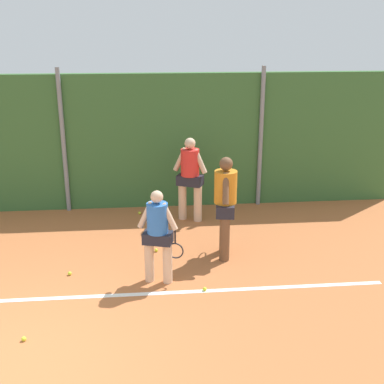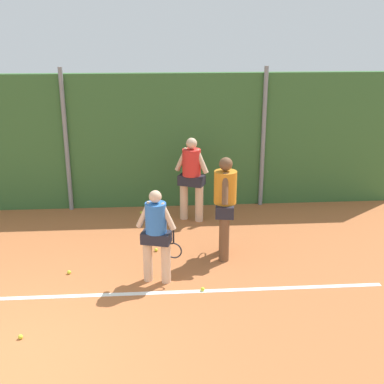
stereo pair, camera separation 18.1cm
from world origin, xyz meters
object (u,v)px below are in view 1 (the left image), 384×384
player_foreground_near (158,232)px  tennis_ball_3 (156,250)px  tennis_ball_2 (70,273)px  tennis_ball_1 (205,289)px  tennis_ball_0 (24,339)px  tennis_ball_6 (140,213)px  player_midcourt (225,202)px  player_backcourt_far (190,175)px

player_foreground_near → tennis_ball_3: bearing=107.1°
tennis_ball_2 → tennis_ball_1: bearing=-18.4°
tennis_ball_0 → tennis_ball_6: bearing=71.6°
player_foreground_near → tennis_ball_6: (-0.35, 3.18, -0.87)m
tennis_ball_0 → tennis_ball_2: same height
player_foreground_near → tennis_ball_1: 1.20m
tennis_ball_0 → tennis_ball_3: 3.25m
tennis_ball_3 → tennis_ball_0: bearing=-125.3°
tennis_ball_1 → player_midcourt: bearing=67.7°
player_foreground_near → player_backcourt_far: player_backcourt_far is taller
tennis_ball_0 → tennis_ball_3: (1.88, 2.66, 0.00)m
player_backcourt_far → tennis_ball_0: bearing=-96.6°
tennis_ball_0 → tennis_ball_1: 2.86m
tennis_ball_1 → tennis_ball_0: bearing=-157.2°
tennis_ball_3 → player_foreground_near: bearing=-89.1°
tennis_ball_2 → player_foreground_near: bearing=-13.2°
tennis_ball_6 → player_midcourt: bearing=-55.2°
player_backcourt_far → tennis_ball_6: bearing=-175.2°
player_midcourt → tennis_ball_0: 4.08m
tennis_ball_0 → tennis_ball_2: size_ratio=1.00×
tennis_ball_0 → player_midcourt: bearing=37.0°
player_midcourt → tennis_ball_2: player_midcourt is taller
tennis_ball_1 → tennis_ball_2: 2.39m
tennis_ball_1 → tennis_ball_3: same height
player_midcourt → tennis_ball_1: size_ratio=28.97×
player_foreground_near → tennis_ball_6: 3.32m
tennis_ball_3 → player_backcourt_far: bearing=63.4°
tennis_ball_6 → tennis_ball_0: bearing=-108.4°
player_midcourt → tennis_ball_2: (-2.79, -0.52, -1.04)m
player_midcourt → tennis_ball_6: size_ratio=28.97×
tennis_ball_0 → tennis_ball_6: size_ratio=1.00×
player_backcourt_far → tennis_ball_1: (-0.05, -3.14, -1.01)m
tennis_ball_2 → tennis_ball_3: same height
player_foreground_near → tennis_ball_3: 1.45m
player_foreground_near → tennis_ball_6: size_ratio=24.52×
player_foreground_near → tennis_ball_3: size_ratio=24.52×
player_midcourt → tennis_ball_0: (-3.15, -2.38, -1.04)m
player_midcourt → tennis_ball_1: 1.72m
tennis_ball_0 → player_backcourt_far: bearing=57.8°
player_foreground_near → player_midcourt: (1.25, 0.88, 0.17)m
tennis_ball_0 → tennis_ball_1: bearing=22.8°
player_foreground_near → player_midcourt: size_ratio=0.85×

